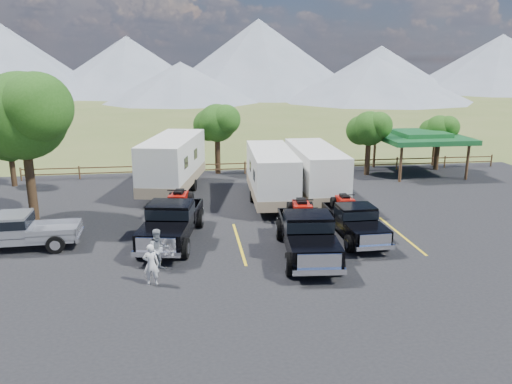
{
  "coord_description": "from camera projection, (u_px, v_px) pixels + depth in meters",
  "views": [
    {
      "loc": [
        -4.27,
        -17.92,
        8.37
      ],
      "look_at": [
        -0.73,
        7.3,
        1.6
      ],
      "focal_mm": 35.0,
      "sensor_mm": 36.0,
      "label": 1
    }
  ],
  "objects": [
    {
      "name": "asphalt_lot",
      "position": [
        285.0,
        249.0,
        22.74
      ],
      "size": [
        44.0,
        34.0,
        0.04
      ],
      "primitive_type": "cube",
      "color": "black",
      "rests_on": "ground"
    },
    {
      "name": "tree_north",
      "position": [
        217.0,
        123.0,
        36.82
      ],
      "size": [
        3.46,
        3.24,
        5.25
      ],
      "color": "black",
      "rests_on": "ground"
    },
    {
      "name": "stall_lines",
      "position": [
        281.0,
        241.0,
        23.69
      ],
      "size": [
        12.12,
        5.5,
        0.01
      ],
      "color": "gold",
      "rests_on": "asphalt_lot"
    },
    {
      "name": "trailer_center",
      "position": [
        271.0,
        176.0,
        29.54
      ],
      "size": [
        2.75,
        9.25,
        3.21
      ],
      "rotation": [
        0.0,
        0.0,
        -0.05
      ],
      "color": "white",
      "rests_on": "asphalt_lot"
    },
    {
      "name": "pavilion",
      "position": [
        420.0,
        137.0,
        37.17
      ],
      "size": [
        6.2,
        6.2,
        3.22
      ],
      "color": "brown",
      "rests_on": "ground"
    },
    {
      "name": "ground",
      "position": [
        300.0,
        277.0,
        19.88
      ],
      "size": [
        320.0,
        320.0,
        0.0
      ],
      "primitive_type": "plane",
      "color": "#4A5C27",
      "rests_on": "ground"
    },
    {
      "name": "mountain_range",
      "position": [
        170.0,
        62.0,
        118.26
      ],
      "size": [
        209.0,
        71.0,
        20.0
      ],
      "color": "slate",
      "rests_on": "ground"
    },
    {
      "name": "rig_center",
      "position": [
        307.0,
        232.0,
        21.82
      ],
      "size": [
        2.73,
        6.62,
        2.16
      ],
      "rotation": [
        0.0,
        0.0,
        -0.09
      ],
      "color": "black",
      "rests_on": "asphalt_lot"
    },
    {
      "name": "rig_right",
      "position": [
        354.0,
        219.0,
        23.99
      ],
      "size": [
        2.01,
        5.54,
        1.84
      ],
      "rotation": [
        0.0,
        0.0,
        0.02
      ],
      "color": "black",
      "rests_on": "asphalt_lot"
    },
    {
      "name": "person_b",
      "position": [
        158.0,
        250.0,
        20.2
      ],
      "size": [
        1.05,
        0.95,
        1.75
      ],
      "primitive_type": "imported",
      "rotation": [
        0.0,
        0.0,
        0.43
      ],
      "color": "gray",
      "rests_on": "asphalt_lot"
    },
    {
      "name": "tree_big_nw",
      "position": [
        22.0,
        116.0,
        25.39
      ],
      "size": [
        5.54,
        5.18,
        7.84
      ],
      "color": "black",
      "rests_on": "ground"
    },
    {
      "name": "tree_nw_small",
      "position": [
        9.0,
        146.0,
        33.29
      ],
      "size": [
        2.59,
        2.43,
        3.85
      ],
      "color": "black",
      "rests_on": "ground"
    },
    {
      "name": "pickup_silver",
      "position": [
        18.0,
        231.0,
        22.48
      ],
      "size": [
        5.59,
        2.11,
        1.66
      ],
      "rotation": [
        0.0,
        0.0,
        -1.53
      ],
      "color": "#9FA1A8",
      "rests_on": "asphalt_lot"
    },
    {
      "name": "tree_ne_a",
      "position": [
        369.0,
        129.0,
        36.47
      ],
      "size": [
        3.11,
        2.92,
        4.76
      ],
      "color": "black",
      "rests_on": "ground"
    },
    {
      "name": "rig_left",
      "position": [
        172.0,
        219.0,
        23.51
      ],
      "size": [
        3.21,
        6.71,
        2.15
      ],
      "rotation": [
        0.0,
        0.0,
        -0.19
      ],
      "color": "black",
      "rests_on": "asphalt_lot"
    },
    {
      "name": "trailer_left",
      "position": [
        173.0,
        164.0,
        32.05
      ],
      "size": [
        4.39,
        10.23,
        3.55
      ],
      "rotation": [
        0.0,
        0.0,
        -0.22
      ],
      "color": "white",
      "rests_on": "asphalt_lot"
    },
    {
      "name": "tree_ne_b",
      "position": [
        439.0,
        130.0,
        38.32
      ],
      "size": [
        2.77,
        2.59,
        4.27
      ],
      "color": "black",
      "rests_on": "ground"
    },
    {
      "name": "person_a",
      "position": [
        151.0,
        264.0,
        18.89
      ],
      "size": [
        0.61,
        0.42,
        1.63
      ],
      "primitive_type": "imported",
      "rotation": [
        0.0,
        0.0,
        3.09
      ],
      "color": "silver",
      "rests_on": "asphalt_lot"
    },
    {
      "name": "rail_fence",
      "position": [
        271.0,
        166.0,
        37.69
      ],
      "size": [
        36.12,
        0.12,
        1.0
      ],
      "color": "brown",
      "rests_on": "ground"
    },
    {
      "name": "trailer_right",
      "position": [
        315.0,
        173.0,
        30.21
      ],
      "size": [
        2.55,
        9.3,
        3.24
      ],
      "rotation": [
        0.0,
        0.0,
        -0.02
      ],
      "color": "white",
      "rests_on": "asphalt_lot"
    }
  ]
}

